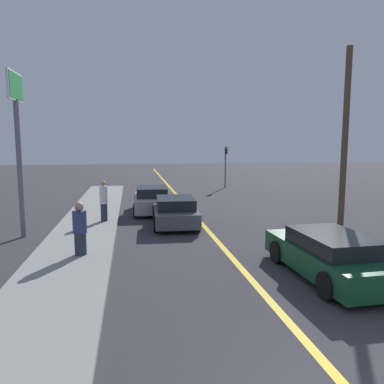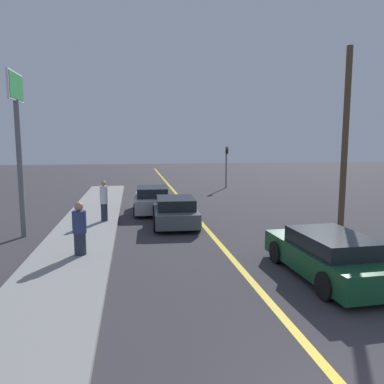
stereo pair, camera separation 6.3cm
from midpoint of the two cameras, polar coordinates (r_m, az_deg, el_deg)
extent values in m
cube|color=gold|center=(22.07, -0.97, -1.85)|extent=(0.20, 60.00, 0.01)
cube|color=gray|center=(17.47, -15.22, -4.40)|extent=(2.50, 26.89, 0.15)
cube|color=#144728|center=(10.89, 20.07, -9.52)|extent=(1.93, 4.47, 0.65)
cube|color=black|center=(10.56, 20.78, -7.09)|extent=(1.65, 2.48, 0.41)
cylinder|color=black|center=(11.71, 12.95, -8.92)|extent=(0.24, 0.67, 0.67)
cylinder|color=black|center=(12.48, 20.11, -8.17)|extent=(0.24, 0.67, 0.67)
cylinder|color=black|center=(9.42, 19.91, -13.32)|extent=(0.24, 0.67, 0.67)
cube|color=#4C5156|center=(16.46, -2.48, -3.38)|extent=(1.96, 3.91, 0.60)
cube|color=black|center=(16.17, -2.42, -1.67)|extent=(1.67, 2.17, 0.46)
cylinder|color=black|center=(17.61, -5.54, -3.15)|extent=(0.25, 0.71, 0.70)
cylinder|color=black|center=(17.72, -0.01, -3.05)|extent=(0.25, 0.71, 0.70)
cylinder|color=black|center=(15.28, -5.36, -4.80)|extent=(0.25, 0.71, 0.70)
cylinder|color=black|center=(15.41, 1.01, -4.67)|extent=(0.25, 0.71, 0.70)
cube|color=#9E9EA3|center=(19.59, -6.01, -1.54)|extent=(1.84, 3.92, 0.69)
cube|color=black|center=(19.31, -6.01, 0.08)|extent=(1.58, 2.17, 0.47)
cylinder|color=black|center=(20.80, -8.33, -1.59)|extent=(0.24, 0.67, 0.66)
cylinder|color=black|center=(20.84, -3.84, -1.52)|extent=(0.24, 0.67, 0.66)
cylinder|color=black|center=(18.44, -8.46, -2.78)|extent=(0.24, 0.67, 0.66)
cylinder|color=black|center=(18.48, -3.39, -2.69)|extent=(0.24, 0.67, 0.66)
cylinder|color=#282D3D|center=(12.22, -16.54, -7.56)|extent=(0.36, 0.36, 0.69)
cylinder|color=navy|center=(12.06, -16.66, -4.39)|extent=(0.42, 0.42, 0.69)
sphere|color=tan|center=(11.97, -16.75, -2.13)|extent=(0.28, 0.28, 0.28)
cylinder|color=#282D3D|center=(17.05, -13.12, -3.02)|extent=(0.29, 0.29, 0.78)
cylinder|color=silver|center=(16.93, -13.20, -0.41)|extent=(0.34, 0.34, 0.78)
sphere|color=tan|center=(16.87, -13.25, 1.27)|extent=(0.22, 0.22, 0.22)
cylinder|color=slate|center=(29.98, 5.28, 3.76)|extent=(0.12, 0.12, 3.27)
cube|color=black|center=(29.75, 5.40, 6.34)|extent=(0.18, 0.18, 0.55)
sphere|color=orange|center=(29.66, 5.45, 6.66)|extent=(0.14, 0.14, 0.14)
cylinder|color=slate|center=(15.54, -24.62, 3.12)|extent=(0.20, 0.20, 5.19)
cube|color=silver|center=(15.64, -25.26, 14.36)|extent=(0.08, 1.74, 1.04)
cube|color=#238438|center=(15.64, -25.26, 14.36)|extent=(0.12, 1.62, 0.92)
cylinder|color=brown|center=(15.91, 22.38, 7.04)|extent=(0.24, 0.24, 7.25)
camera|label=1|loc=(0.03, -89.88, 0.02)|focal=35.00mm
camera|label=2|loc=(0.03, 90.12, -0.02)|focal=35.00mm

